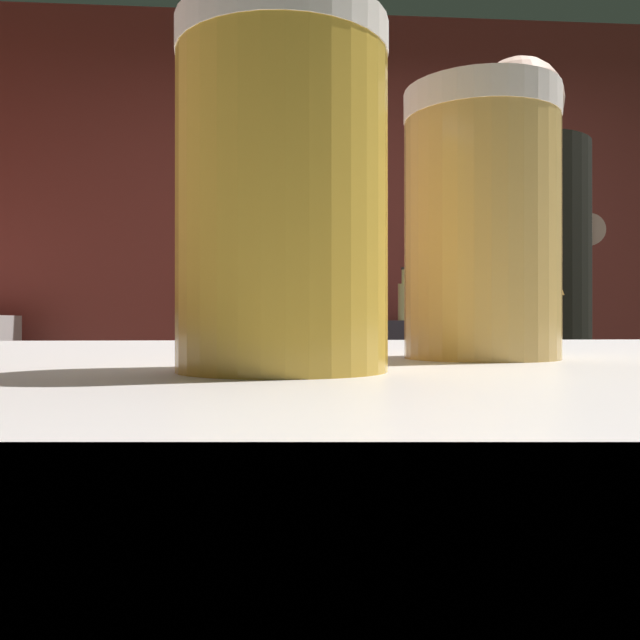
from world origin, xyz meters
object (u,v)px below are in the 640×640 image
pint_glass_near (282,198)px  bottle_hot_sauce (474,305)px  chefs_knife (559,366)px  bottle_vinegar (404,300)px  bartender (519,347)px  mixing_bowl (396,359)px  pint_glass_far (481,225)px

pint_glass_near → bottle_hot_sauce: 3.32m
bottle_hot_sauce → chefs_knife: bearing=-96.7°
bottle_vinegar → bottle_hot_sauce: bottle_vinegar is taller
bartender → pint_glass_near: bearing=165.9°
bartender → pint_glass_near: (-0.61, -1.38, 0.11)m
bartender → chefs_knife: 0.50m
mixing_bowl → chefs_knife: size_ratio=0.75×
bartender → mixing_bowl: (-0.22, 0.43, -0.05)m
chefs_knife → mixing_bowl: bearing=-161.5°
bartender → pint_glass_far: (-0.52, -1.30, 0.11)m
chefs_knife → bottle_vinegar: bottle_vinegar is taller
mixing_bowl → pint_glass_far: pint_glass_far is taller
mixing_bowl → bottle_hot_sauce: bottle_hot_sauce is taller
pint_glass_near → bottle_vinegar: 3.13m
bottle_hot_sauce → pint_glass_near: bearing=-108.5°
chefs_knife → bottle_hot_sauce: (0.16, 1.37, 0.22)m
pint_glass_near → pint_glass_far: size_ratio=0.96×
chefs_knife → bottle_hot_sauce: size_ratio=1.16×
bottle_vinegar → bartender: bearing=-92.0°
bartender → bottle_vinegar: size_ratio=6.48×
pint_glass_far → bottle_hot_sauce: bearing=72.7°
pint_glass_far → bottle_vinegar: bearing=79.1°
bottle_vinegar → bottle_hot_sauce: size_ratio=1.27×
pint_glass_near → bottle_vinegar: bottle_vinegar is taller
mixing_bowl → bottle_hot_sauce: (0.66, 1.34, 0.20)m
bottle_vinegar → bottle_hot_sauce: 0.40m
chefs_knife → pint_glass_far: pint_glass_far is taller
mixing_bowl → chefs_knife: bearing=-3.1°
pint_glass_near → bottle_vinegar: (0.67, 3.05, 0.07)m
pint_glass_far → bartender: bearing=68.4°
mixing_bowl → pint_glass_near: bearing=-102.2°
chefs_knife → pint_glass_near: 2.00m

